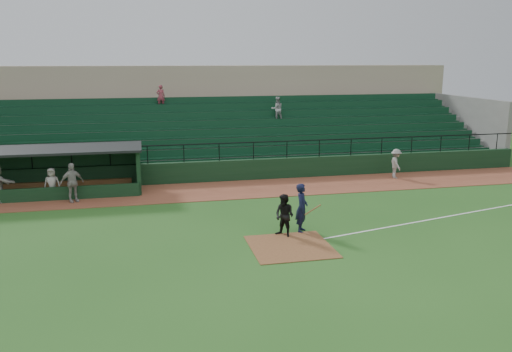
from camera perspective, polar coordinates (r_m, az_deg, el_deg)
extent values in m
plane|color=#25551B|center=(20.46, 3.04, -6.84)|extent=(90.00, 90.00, 0.00)
cube|color=brown|center=(27.92, -1.33, -1.45)|extent=(40.00, 4.00, 0.03)
cube|color=brown|center=(19.55, 3.82, -7.75)|extent=(3.00, 3.00, 0.03)
cube|color=white|center=(24.73, 20.48, -4.17)|extent=(17.49, 4.44, 0.01)
cube|color=black|center=(29.90, -2.15, 0.64)|extent=(36.00, 0.35, 1.20)
cylinder|color=black|center=(29.60, -2.17, 3.67)|extent=(36.00, 0.06, 0.06)
cube|color=slate|center=(34.44, -3.63, 4.26)|extent=(36.00, 9.00, 3.60)
cube|color=#0F3820|center=(33.89, -3.51, 4.89)|extent=(34.56, 8.00, 4.05)
cube|color=slate|center=(41.20, 22.03, 5.17)|extent=(0.35, 9.50, 4.20)
cube|color=tan|center=(40.67, -5.09, 7.51)|extent=(38.00, 3.00, 6.40)
cube|color=slate|center=(38.65, -4.71, 7.99)|extent=(36.00, 2.00, 0.20)
imported|color=#A2A2A2|center=(35.80, 2.34, 7.38)|extent=(0.81, 0.63, 1.66)
imported|color=#933642|center=(36.58, -10.45, 8.63)|extent=(0.57, 0.37, 1.56)
cube|color=black|center=(29.87, -20.96, 0.87)|extent=(8.50, 0.20, 2.30)
cube|color=black|center=(28.25, -12.79, 0.76)|extent=(0.20, 2.60, 2.30)
cube|color=black|center=(28.40, -21.52, 2.73)|extent=(8.90, 3.20, 0.12)
cube|color=olive|center=(29.67, -20.93, -0.99)|extent=(7.65, 0.40, 0.50)
cube|color=black|center=(27.49, -21.60, -1.87)|extent=(8.50, 0.12, 0.70)
imported|color=black|center=(20.97, 5.06, -3.51)|extent=(0.74, 0.86, 2.00)
cylinder|color=olive|center=(20.93, 6.26, -3.72)|extent=(0.79, 0.34, 0.35)
imported|color=black|center=(20.39, 3.15, -4.38)|extent=(1.03, 1.05, 1.71)
imported|color=gray|center=(31.41, 15.15, 1.33)|extent=(0.77, 1.18, 1.72)
imported|color=#A29C98|center=(26.72, -19.60, -0.69)|extent=(1.22, 0.91, 1.93)
imported|color=#ABA5A0|center=(27.58, -21.54, -0.79)|extent=(0.79, 0.52, 1.60)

